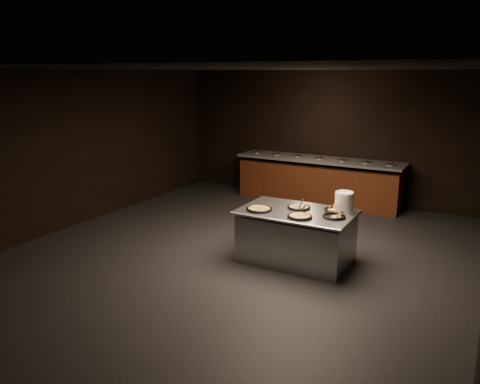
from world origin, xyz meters
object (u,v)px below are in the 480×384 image
(serving_counter, at_px, (296,237))
(pan_veggie_whole, at_px, (259,209))
(plate_stack, at_px, (344,202))
(pan_cheese_whole, at_px, (299,207))

(serving_counter, relative_size, pan_veggie_whole, 4.31)
(plate_stack, xyz_separation_m, pan_veggie_whole, (-1.15, -0.54, -0.13))
(serving_counter, xyz_separation_m, plate_stack, (0.63, 0.29, 0.57))
(plate_stack, relative_size, pan_veggie_whole, 0.77)
(serving_counter, distance_m, pan_veggie_whole, 0.72)
(pan_cheese_whole, bearing_deg, pan_veggie_whole, -141.65)
(plate_stack, distance_m, pan_veggie_whole, 1.27)
(pan_veggie_whole, bearing_deg, pan_cheese_whole, 38.35)
(serving_counter, relative_size, plate_stack, 5.62)
(plate_stack, bearing_deg, pan_veggie_whole, -154.89)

